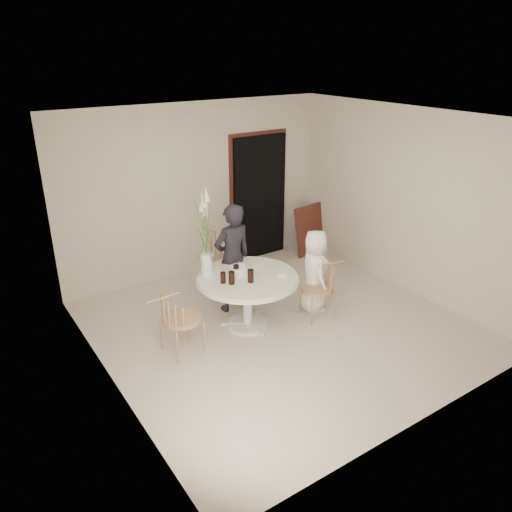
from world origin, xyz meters
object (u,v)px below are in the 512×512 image
chair_far (221,253)px  table (247,284)px  girl (232,258)px  boy (315,271)px  chair_right (324,282)px  chair_left (173,315)px  flower_vase (206,242)px  birthday_cake (239,271)px

chair_far → table: bearing=-116.6°
girl → boy: bearing=143.4°
chair_right → chair_left: bearing=-87.4°
table → flower_vase: (-0.41, 0.32, 0.57)m
chair_right → birthday_cake: size_ratio=3.35×
chair_left → birthday_cake: bearing=-85.4°
chair_far → boy: boy is taller
girl → chair_right: bearing=136.9°
flower_vase → boy: bearing=-17.8°
chair_left → girl: girl is taller
chair_left → flower_vase: (0.68, 0.39, 0.65)m
boy → flower_vase: (-1.42, 0.46, 0.59)m
boy → flower_vase: 1.61m
table → chair_left: chair_left is taller
chair_left → girl: size_ratio=0.53×
boy → chair_left: bearing=106.9°
flower_vase → chair_far: bearing=50.6°
birthday_cake → flower_vase: bearing=147.8°
table → chair_right: bearing=-17.7°
table → chair_left: 1.09m
chair_far → chair_left: size_ratio=1.10×
girl → boy: 1.14m
chair_far → chair_left: bearing=-151.1°
chair_far → chair_right: size_ratio=1.16×
chair_left → chair_right: bearing=-101.8°
table → flower_vase: flower_vase is taller
chair_right → chair_left: 2.13m
chair_right → boy: boy is taller
chair_right → girl: size_ratio=0.50×
boy → birthday_cake: boy is taller
flower_vase → birthday_cake: bearing=-32.2°
table → chair_left: bearing=-176.4°
boy → flower_vase: bearing=91.1°
chair_far → birthday_cake: chair_far is taller
table → boy: 1.02m
chair_far → flower_vase: (-0.69, -0.84, 0.60)m
girl → birthday_cake: girl is taller
chair_right → birthday_cake: bearing=-101.7°
girl → boy: (0.92, -0.66, -0.18)m
boy → birthday_cake: bearing=96.3°
birthday_cake → boy: bearing=-12.6°
chair_left → boy: bearing=-96.8°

